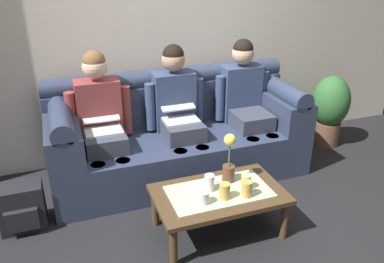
# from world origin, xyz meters

# --- Properties ---
(ground_plane) EXTENTS (14.00, 14.00, 0.00)m
(ground_plane) POSITION_xyz_m (0.00, 0.00, 0.00)
(ground_plane) COLOR black
(back_wall_patterned) EXTENTS (6.00, 0.12, 2.90)m
(back_wall_patterned) POSITION_xyz_m (0.00, 1.70, 1.45)
(back_wall_patterned) COLOR beige
(back_wall_patterned) RESTS_ON ground_plane
(couch) EXTENTS (2.33, 0.88, 0.96)m
(couch) POSITION_xyz_m (0.00, 1.17, 0.37)
(couch) COLOR #2D3851
(couch) RESTS_ON ground_plane
(person_left) EXTENTS (0.56, 0.67, 1.22)m
(person_left) POSITION_xyz_m (-0.69, 1.17, 0.66)
(person_left) COLOR #383D4C
(person_left) RESTS_ON ground_plane
(person_middle) EXTENTS (0.56, 0.67, 1.22)m
(person_middle) POSITION_xyz_m (0.00, 1.17, 0.66)
(person_middle) COLOR #383D4C
(person_middle) RESTS_ON ground_plane
(person_right) EXTENTS (0.56, 0.67, 1.22)m
(person_right) POSITION_xyz_m (0.69, 1.17, 0.66)
(person_right) COLOR #383D4C
(person_right) RESTS_ON ground_plane
(coffee_table) EXTENTS (0.96, 0.58, 0.36)m
(coffee_table) POSITION_xyz_m (0.00, 0.19, 0.31)
(coffee_table) COLOR #47331E
(coffee_table) RESTS_ON ground_plane
(flower_vase) EXTENTS (0.10, 0.10, 0.39)m
(flower_vase) POSITION_xyz_m (0.12, 0.29, 0.54)
(flower_vase) COLOR brown
(flower_vase) RESTS_ON coffee_table
(cup_near_left) EXTENTS (0.07, 0.07, 0.11)m
(cup_near_left) POSITION_xyz_m (0.20, 0.15, 0.42)
(cup_near_left) COLOR #DBB77A
(cup_near_left) RESTS_ON coffee_table
(cup_near_right) EXTENTS (0.08, 0.08, 0.12)m
(cup_near_right) POSITION_xyz_m (0.16, 0.06, 0.42)
(cup_near_right) COLOR gold
(cup_near_right) RESTS_ON coffee_table
(cup_far_center) EXTENTS (0.08, 0.08, 0.09)m
(cup_far_center) POSITION_xyz_m (-0.16, 0.08, 0.41)
(cup_far_center) COLOR silver
(cup_far_center) RESTS_ON coffee_table
(cup_far_left) EXTENTS (0.08, 0.08, 0.12)m
(cup_far_left) POSITION_xyz_m (-0.00, 0.09, 0.42)
(cup_far_left) COLOR gold
(cup_far_left) RESTS_ON coffee_table
(cup_far_right) EXTENTS (0.07, 0.07, 0.13)m
(cup_far_right) POSITION_xyz_m (-0.06, 0.22, 0.42)
(cup_far_right) COLOR silver
(cup_far_right) RESTS_ON coffee_table
(backpack_left) EXTENTS (0.33, 0.26, 0.37)m
(backpack_left) POSITION_xyz_m (-1.39, 0.73, 0.18)
(backpack_left) COLOR black
(backpack_left) RESTS_ON ground_plane
(potted_plant) EXTENTS (0.40, 0.40, 0.78)m
(potted_plant) POSITION_xyz_m (1.73, 1.18, 0.43)
(potted_plant) COLOR brown
(potted_plant) RESTS_ON ground_plane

